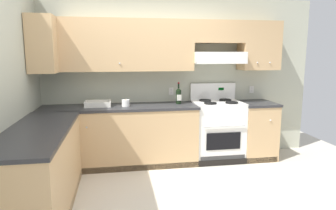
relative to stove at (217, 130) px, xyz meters
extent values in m
plane|color=beige|center=(-1.14, -1.25, -0.48)|extent=(7.04, 7.04, 0.00)
cube|color=#B7BAA3|center=(-0.68, 0.37, 0.80)|extent=(4.68, 0.12, 2.55)
cube|color=tan|center=(-1.51, 0.13, 1.32)|extent=(2.22, 0.34, 0.76)
cube|color=tan|center=(0.71, 0.13, 1.32)|extent=(0.61, 0.34, 0.76)
cube|color=tan|center=(0.00, 0.13, 1.53)|extent=(0.80, 0.34, 0.34)
cube|color=white|center=(0.00, 0.09, 1.14)|extent=(0.80, 0.46, 0.17)
cube|color=white|center=(0.00, -0.13, 1.07)|extent=(0.80, 0.03, 0.04)
sphere|color=silver|center=(-1.51, -0.05, 1.06)|extent=(0.02, 0.02, 0.02)
sphere|color=silver|center=(0.60, -0.05, 1.06)|extent=(0.02, 0.02, 0.02)
sphere|color=silver|center=(0.81, -0.05, 1.06)|extent=(0.02, 0.02, 0.02)
cube|color=silver|center=(-0.70, 0.29, 0.60)|extent=(0.08, 0.01, 0.12)
cube|color=silver|center=(-0.70, 0.29, 0.62)|extent=(0.03, 0.00, 0.03)
cube|color=silver|center=(-0.70, 0.29, 0.58)|extent=(0.03, 0.00, 0.03)
cube|color=silver|center=(0.69, 0.29, 0.60)|extent=(0.08, 0.01, 0.12)
cube|color=silver|center=(0.69, 0.29, 0.62)|extent=(0.03, 0.00, 0.03)
cube|color=silver|center=(0.69, 0.29, 0.58)|extent=(0.03, 0.00, 0.03)
cube|color=tan|center=(-2.52, -0.05, 1.32)|extent=(0.34, 0.64, 0.76)
cube|color=tan|center=(-1.53, -0.01, -0.04)|extent=(2.28, 0.61, 0.87)
cube|color=#2D2D30|center=(-1.53, -0.01, 0.41)|extent=(2.31, 0.63, 0.04)
cube|color=tan|center=(0.65, -0.01, -0.04)|extent=(0.53, 0.61, 0.87)
cube|color=#2D2D30|center=(0.65, -0.01, 0.41)|extent=(0.55, 0.63, 0.04)
cube|color=black|center=(-0.88, -0.28, -0.43)|extent=(3.54, 0.06, 0.09)
sphere|color=silver|center=(-1.98, -0.33, 0.20)|extent=(0.03, 0.03, 0.03)
sphere|color=silver|center=(0.73, -0.33, 0.20)|extent=(0.03, 0.03, 0.03)
cube|color=tan|center=(-2.38, -1.26, -0.04)|extent=(0.61, 1.89, 0.87)
cube|color=#2D2D30|center=(-2.38, -1.26, 0.41)|extent=(0.63, 1.91, 0.04)
cube|color=black|center=(-2.11, -1.26, -0.43)|extent=(0.06, 1.85, 0.09)
cube|color=white|center=(0.00, 0.00, -0.02)|extent=(0.76, 0.58, 0.91)
cube|color=black|center=(0.00, -0.30, -0.10)|extent=(0.53, 0.01, 0.26)
cylinder|color=silver|center=(0.00, -0.32, 0.14)|extent=(0.65, 0.02, 0.02)
cube|color=#333333|center=(0.00, -0.30, -0.38)|extent=(0.70, 0.01, 0.11)
cube|color=white|center=(0.00, 0.00, 0.44)|extent=(0.76, 0.58, 0.02)
cube|color=white|center=(0.00, 0.27, 0.58)|extent=(0.76, 0.04, 0.29)
cube|color=#053F0C|center=(0.13, 0.25, 0.63)|extent=(0.09, 0.01, 0.04)
cylinder|color=black|center=(-0.17, -0.14, 0.46)|extent=(0.19, 0.19, 0.02)
cylinder|color=black|center=(-0.17, -0.14, 0.45)|extent=(0.07, 0.07, 0.01)
cylinder|color=black|center=(0.17, -0.14, 0.46)|extent=(0.19, 0.19, 0.02)
cylinder|color=black|center=(0.17, -0.14, 0.45)|extent=(0.07, 0.07, 0.01)
cylinder|color=black|center=(-0.17, 0.14, 0.46)|extent=(0.19, 0.19, 0.02)
cylinder|color=black|center=(-0.17, 0.14, 0.45)|extent=(0.07, 0.07, 0.01)
cylinder|color=black|center=(0.17, 0.14, 0.46)|extent=(0.19, 0.19, 0.02)
cylinder|color=black|center=(0.17, 0.14, 0.45)|extent=(0.07, 0.07, 0.01)
cylinder|color=white|center=(-0.21, 0.25, 0.55)|extent=(0.04, 0.02, 0.04)
cylinder|color=white|center=(-0.07, 0.25, 0.55)|extent=(0.04, 0.02, 0.04)
cylinder|color=white|center=(0.07, 0.25, 0.55)|extent=(0.04, 0.02, 0.04)
cylinder|color=white|center=(0.21, 0.25, 0.55)|extent=(0.04, 0.02, 0.04)
cylinder|color=black|center=(-0.62, 0.06, 0.54)|extent=(0.08, 0.08, 0.21)
cone|color=black|center=(-0.62, 0.06, 0.66)|extent=(0.08, 0.08, 0.04)
cylinder|color=black|center=(-0.62, 0.06, 0.72)|extent=(0.03, 0.03, 0.09)
cylinder|color=maroon|center=(-0.62, 0.06, 0.76)|extent=(0.03, 0.03, 0.02)
cube|color=silver|center=(-0.62, 0.02, 0.53)|extent=(0.07, 0.00, 0.09)
cube|color=white|center=(-1.84, 0.03, 0.44)|extent=(0.30, 0.22, 0.02)
cube|color=white|center=(-1.84, -0.10, 0.47)|extent=(0.38, 0.01, 0.08)
cube|color=white|center=(-1.84, 0.17, 0.47)|extent=(0.38, 0.01, 0.08)
cube|color=white|center=(-2.02, 0.03, 0.47)|extent=(0.01, 0.25, 0.08)
cube|color=white|center=(-1.66, 0.03, 0.47)|extent=(0.01, 0.25, 0.08)
cylinder|color=white|center=(-1.44, -0.05, 0.48)|extent=(0.11, 0.11, 0.10)
cylinder|color=#9E7A51|center=(-1.44, -0.05, 0.53)|extent=(0.04, 0.04, 0.01)
camera|label=1|loc=(-1.56, -4.49, 1.20)|focal=32.37mm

